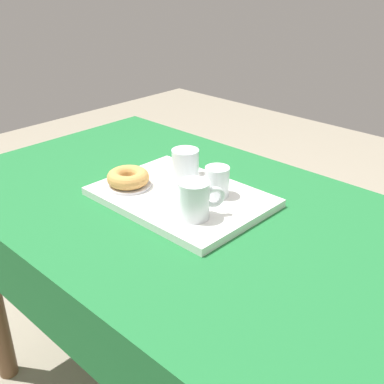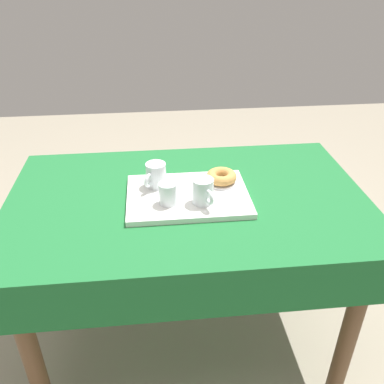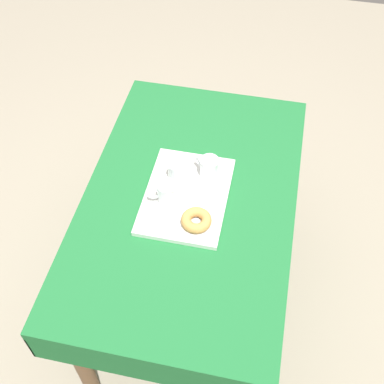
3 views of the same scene
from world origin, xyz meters
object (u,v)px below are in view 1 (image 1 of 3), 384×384
object	(u,v)px
tea_mug_right	(186,166)
donut_plate_left	(129,185)
dining_table	(179,237)
serving_tray	(182,197)
sugar_donut_left	(128,177)
tea_mug_left	(195,201)
water_glass_near	(217,183)

from	to	relation	value
tea_mug_right	donut_plate_left	xyz separation A→B (m)	(0.08, 0.13, -0.04)
dining_table	serving_tray	world-z (taller)	serving_tray
tea_mug_right	donut_plate_left	distance (m)	0.16
tea_mug_right	sugar_donut_left	bearing A→B (deg)	56.70
serving_tray	tea_mug_left	distance (m)	0.14
serving_tray	donut_plate_left	xyz separation A→B (m)	(0.13, 0.06, 0.01)
serving_tray	donut_plate_left	distance (m)	0.15
water_glass_near	sugar_donut_left	bearing A→B (deg)	30.74
donut_plate_left	sugar_donut_left	bearing A→B (deg)	0.00
tea_mug_left	sugar_donut_left	world-z (taller)	tea_mug_left
serving_tray	tea_mug_right	size ratio (longest dim) A/B	3.94
dining_table	sugar_donut_left	distance (m)	0.21
sugar_donut_left	water_glass_near	bearing A→B (deg)	-149.26
dining_table	water_glass_near	distance (m)	0.19
dining_table	water_glass_near	size ratio (longest dim) A/B	16.83
water_glass_near	serving_tray	bearing A→B (deg)	38.44
water_glass_near	sugar_donut_left	world-z (taller)	water_glass_near
donut_plate_left	serving_tray	bearing A→B (deg)	-153.93
tea_mug_left	tea_mug_right	bearing A→B (deg)	-39.81
tea_mug_right	sugar_donut_left	size ratio (longest dim) A/B	0.98
serving_tray	sugar_donut_left	bearing A→B (deg)	26.07
tea_mug_left	donut_plate_left	world-z (taller)	tea_mug_left
dining_table	tea_mug_right	bearing A→B (deg)	-58.80
dining_table	sugar_donut_left	xyz separation A→B (m)	(0.13, 0.05, 0.15)
serving_tray	tea_mug_left	xyz separation A→B (m)	(-0.11, 0.07, 0.05)
tea_mug_left	tea_mug_right	distance (m)	0.20
donut_plate_left	sugar_donut_left	size ratio (longest dim) A/B	1.05
serving_tray	donut_plate_left	size ratio (longest dim) A/B	3.66
dining_table	serving_tray	bearing A→B (deg)	-99.89
tea_mug_right	dining_table	bearing A→B (deg)	121.20
dining_table	serving_tray	xyz separation A→B (m)	(-0.00, -0.01, 0.11)
tea_mug_right	water_glass_near	world-z (taller)	tea_mug_right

